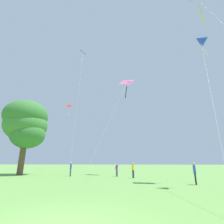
{
  "coord_description": "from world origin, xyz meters",
  "views": [
    {
      "loc": [
        2.2,
        -4.69,
        1.58
      ],
      "look_at": [
        -2.22,
        21.17,
        9.45
      ],
      "focal_mm": 27.39,
      "sensor_mm": 36.0,
      "label": 1
    }
  ],
  "objects_px": {
    "kite_yellow_diamond": "(200,5)",
    "kite_pink_low": "(126,86)",
    "person_far_back": "(133,169)",
    "person_child_small": "(71,168)",
    "kite_blue_delta": "(201,40)",
    "kite_red_high": "(68,109)",
    "kite_black_large": "(82,57)",
    "tree_right_cluster": "(26,124)",
    "person_in_blue_jacket": "(195,171)",
    "person_foreground_watcher": "(117,169)"
  },
  "relations": [
    {
      "from": "kite_pink_low",
      "to": "person_foreground_watcher",
      "type": "height_order",
      "value": "kite_pink_low"
    },
    {
      "from": "person_far_back",
      "to": "kite_red_high",
      "type": "bearing_deg",
      "value": 126.78
    },
    {
      "from": "kite_yellow_diamond",
      "to": "person_child_small",
      "type": "bearing_deg",
      "value": 160.43
    },
    {
      "from": "person_far_back",
      "to": "person_child_small",
      "type": "bearing_deg",
      "value": 171.01
    },
    {
      "from": "kite_blue_delta",
      "to": "person_child_small",
      "type": "relative_size",
      "value": 7.01
    },
    {
      "from": "kite_black_large",
      "to": "person_foreground_watcher",
      "type": "height_order",
      "value": "kite_black_large"
    },
    {
      "from": "kite_yellow_diamond",
      "to": "person_far_back",
      "type": "relative_size",
      "value": 12.05
    },
    {
      "from": "kite_black_large",
      "to": "kite_yellow_diamond",
      "type": "distance_m",
      "value": 19.22
    },
    {
      "from": "kite_black_large",
      "to": "kite_red_high",
      "type": "bearing_deg",
      "value": 118.41
    },
    {
      "from": "kite_pink_low",
      "to": "person_far_back",
      "type": "relative_size",
      "value": 9.18
    },
    {
      "from": "tree_right_cluster",
      "to": "kite_blue_delta",
      "type": "bearing_deg",
      "value": -23.46
    },
    {
      "from": "kite_red_high",
      "to": "kite_pink_low",
      "type": "height_order",
      "value": "kite_red_high"
    },
    {
      "from": "kite_black_large",
      "to": "kite_blue_delta",
      "type": "relative_size",
      "value": 1.81
    },
    {
      "from": "kite_red_high",
      "to": "person_far_back",
      "type": "distance_m",
      "value": 40.0
    },
    {
      "from": "person_in_blue_jacket",
      "to": "kite_yellow_diamond",
      "type": "bearing_deg",
      "value": 16.11
    },
    {
      "from": "kite_yellow_diamond",
      "to": "person_foreground_watcher",
      "type": "bearing_deg",
      "value": 148.39
    },
    {
      "from": "kite_red_high",
      "to": "person_child_small",
      "type": "xyz_separation_m",
      "value": [
        13.72,
        -27.67,
        -17.18
      ]
    },
    {
      "from": "person_child_small",
      "to": "person_far_back",
      "type": "distance_m",
      "value": 8.0
    },
    {
      "from": "kite_blue_delta",
      "to": "person_in_blue_jacket",
      "type": "distance_m",
      "value": 10.66
    },
    {
      "from": "kite_pink_low",
      "to": "kite_yellow_diamond",
      "type": "bearing_deg",
      "value": -46.01
    },
    {
      "from": "kite_black_large",
      "to": "person_far_back",
      "type": "distance_m",
      "value": 21.17
    },
    {
      "from": "kite_pink_low",
      "to": "person_in_blue_jacket",
      "type": "bearing_deg",
      "value": -59.73
    },
    {
      "from": "kite_pink_low",
      "to": "person_in_blue_jacket",
      "type": "relative_size",
      "value": 9.27
    },
    {
      "from": "person_in_blue_jacket",
      "to": "person_child_small",
      "type": "bearing_deg",
      "value": 153.11
    },
    {
      "from": "kite_pink_low",
      "to": "kite_blue_delta",
      "type": "bearing_deg",
      "value": -59.29
    },
    {
      "from": "kite_red_high",
      "to": "person_in_blue_jacket",
      "type": "height_order",
      "value": "kite_red_high"
    },
    {
      "from": "kite_pink_low",
      "to": "tree_right_cluster",
      "type": "xyz_separation_m",
      "value": [
        -15.0,
        -2.54,
        -6.28
      ]
    },
    {
      "from": "kite_yellow_diamond",
      "to": "person_in_blue_jacket",
      "type": "bearing_deg",
      "value": -163.89
    },
    {
      "from": "kite_red_high",
      "to": "person_child_small",
      "type": "distance_m",
      "value": 35.34
    },
    {
      "from": "kite_yellow_diamond",
      "to": "person_child_small",
      "type": "height_order",
      "value": "kite_yellow_diamond"
    },
    {
      "from": "kite_yellow_diamond",
      "to": "kite_blue_delta",
      "type": "distance_m",
      "value": 7.43
    },
    {
      "from": "kite_blue_delta",
      "to": "kite_yellow_diamond",
      "type": "bearing_deg",
      "value": 58.46
    },
    {
      "from": "kite_red_high",
      "to": "person_far_back",
      "type": "relative_size",
      "value": 12.21
    },
    {
      "from": "person_foreground_watcher",
      "to": "person_far_back",
      "type": "relative_size",
      "value": 0.92
    },
    {
      "from": "person_child_small",
      "to": "person_far_back",
      "type": "xyz_separation_m",
      "value": [
        7.9,
        -1.25,
        -0.04
      ]
    },
    {
      "from": "kite_blue_delta",
      "to": "person_child_small",
      "type": "xyz_separation_m",
      "value": [
        -14.23,
        8.55,
        -10.35
      ]
    },
    {
      "from": "person_child_small",
      "to": "tree_right_cluster",
      "type": "xyz_separation_m",
      "value": [
        -8.02,
        1.1,
        6.26
      ]
    },
    {
      "from": "kite_black_large",
      "to": "tree_right_cluster",
      "type": "xyz_separation_m",
      "value": [
        -7.29,
        -2.55,
        -12.4
      ]
    },
    {
      "from": "kite_yellow_diamond",
      "to": "person_far_back",
      "type": "height_order",
      "value": "kite_yellow_diamond"
    },
    {
      "from": "kite_blue_delta",
      "to": "kite_red_high",
      "type": "xyz_separation_m",
      "value": [
        -27.95,
        36.22,
        6.83
      ]
    },
    {
      "from": "kite_blue_delta",
      "to": "tree_right_cluster",
      "type": "distance_m",
      "value": 24.59
    },
    {
      "from": "kite_black_large",
      "to": "kite_blue_delta",
      "type": "distance_m",
      "value": 21.01
    },
    {
      "from": "person_far_back",
      "to": "tree_right_cluster",
      "type": "xyz_separation_m",
      "value": [
        -15.92,
        2.35,
        6.3
      ]
    },
    {
      "from": "tree_right_cluster",
      "to": "person_foreground_watcher",
      "type": "bearing_deg",
      "value": -2.14
    },
    {
      "from": "person_foreground_watcher",
      "to": "person_in_blue_jacket",
      "type": "bearing_deg",
      "value": -45.03
    },
    {
      "from": "kite_yellow_diamond",
      "to": "kite_pink_low",
      "type": "distance_m",
      "value": 13.7
    },
    {
      "from": "kite_yellow_diamond",
      "to": "kite_blue_delta",
      "type": "xyz_separation_m",
      "value": [
        -1.76,
        -2.87,
        -6.62
      ]
    },
    {
      "from": "person_far_back",
      "to": "tree_right_cluster",
      "type": "bearing_deg",
      "value": 171.59
    },
    {
      "from": "kite_blue_delta",
      "to": "person_child_small",
      "type": "distance_m",
      "value": 19.56
    },
    {
      "from": "person_in_blue_jacket",
      "to": "kite_black_large",
      "type": "bearing_deg",
      "value": 143.24
    }
  ]
}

